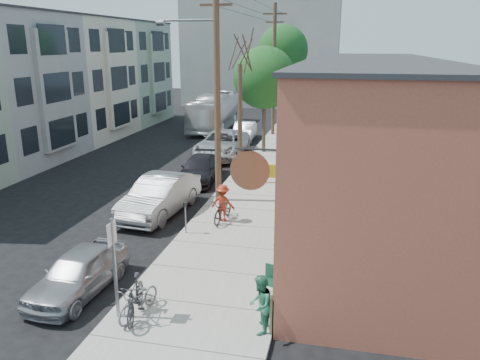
% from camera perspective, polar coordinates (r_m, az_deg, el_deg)
% --- Properties ---
extents(ground, '(120.00, 120.00, 0.00)m').
position_cam_1_polar(ground, '(18.54, -14.05, -7.05)').
color(ground, black).
extents(sidewalk, '(4.50, 58.00, 0.15)m').
position_cam_1_polar(sidewalk, '(27.34, 4.31, 1.17)').
color(sidewalk, '#A4A398').
rests_on(sidewalk, ground).
extents(cafe_building, '(6.60, 20.20, 6.61)m').
position_cam_1_polar(cafe_building, '(20.54, 15.26, 4.80)').
color(cafe_building, '#A14F3C').
rests_on(cafe_building, ground).
extents(apartment_row, '(6.30, 32.00, 9.00)m').
position_cam_1_polar(apartment_row, '(35.32, -22.05, 10.77)').
color(apartment_row, '#92A38A').
rests_on(apartment_row, ground).
extents(end_cap_building, '(18.00, 8.00, 12.00)m').
position_cam_1_polar(end_cap_building, '(58.01, 2.69, 15.11)').
color(end_cap_building, gray).
rests_on(end_cap_building, ground).
extents(sign_post, '(0.07, 0.45, 2.80)m').
position_cam_1_polar(sign_post, '(12.69, -15.12, -9.30)').
color(sign_post, slate).
rests_on(sign_post, sidewalk).
extents(parking_meter_near, '(0.14, 0.14, 1.24)m').
position_cam_1_polar(parking_meter_near, '(18.03, -6.69, -3.96)').
color(parking_meter_near, slate).
rests_on(parking_meter_near, sidewalk).
extents(parking_meter_far, '(0.14, 0.14, 1.24)m').
position_cam_1_polar(parking_meter_far, '(26.21, -0.40, 2.60)').
color(parking_meter_far, slate).
rests_on(parking_meter_far, sidewalk).
extents(utility_pole_near, '(3.57, 0.28, 10.00)m').
position_cam_1_polar(utility_pole_near, '(20.92, -2.98, 11.38)').
color(utility_pole_near, '#503A28').
rests_on(utility_pole_near, sidewalk).
extents(utility_pole_far, '(1.80, 0.28, 10.00)m').
position_cam_1_polar(utility_pole_far, '(37.48, 4.16, 13.44)').
color(utility_pole_far, '#503A28').
rests_on(utility_pole_far, sidewalk).
extents(tree_bare, '(0.24, 0.24, 6.08)m').
position_cam_1_polar(tree_bare, '(24.06, -0.01, 6.73)').
color(tree_bare, '#44392C').
rests_on(tree_bare, sidewalk).
extents(tree_leafy_mid, '(4.05, 4.05, 6.93)m').
position_cam_1_polar(tree_leafy_mid, '(31.09, 3.01, 12.32)').
color(tree_leafy_mid, '#44392C').
rests_on(tree_leafy_mid, sidewalk).
extents(tree_leafy_far, '(4.10, 4.10, 8.59)m').
position_cam_1_polar(tree_leafy_far, '(39.78, 5.24, 15.49)').
color(tree_leafy_far, '#44392C').
rests_on(tree_leafy_far, sidewalk).
extents(patio_chair_a, '(0.63, 0.63, 0.88)m').
position_cam_1_polar(patio_chair_a, '(15.99, 5.03, -8.16)').
color(patio_chair_a, '#103B28').
rests_on(patio_chair_a, sidewalk).
extents(patio_chair_b, '(0.63, 0.63, 0.88)m').
position_cam_1_polar(patio_chair_b, '(13.83, 3.85, -12.27)').
color(patio_chair_b, '#103B28').
rests_on(patio_chair_b, sidewalk).
extents(patron_grey, '(0.61, 0.79, 1.92)m').
position_cam_1_polar(patron_grey, '(16.50, 5.01, -5.40)').
color(patron_grey, gray).
rests_on(patron_grey, sidewalk).
extents(patron_green, '(0.60, 0.76, 1.55)m').
position_cam_1_polar(patron_green, '(12.10, 2.48, -14.93)').
color(patron_green, '#33815A').
rests_on(patron_green, sidewalk).
extents(cyclist, '(1.04, 0.66, 1.54)m').
position_cam_1_polar(cyclist, '(19.16, -2.10, -2.82)').
color(cyclist, maroon).
rests_on(cyclist, sidewalk).
extents(cyclist_bike, '(0.84, 1.89, 0.96)m').
position_cam_1_polar(cyclist_bike, '(19.26, -2.09, -3.63)').
color(cyclist_bike, black).
rests_on(cyclist_bike, sidewalk).
extents(parked_bike_a, '(0.89, 1.91, 1.11)m').
position_cam_1_polar(parked_bike_a, '(13.11, -12.67, -13.81)').
color(parked_bike_a, black).
rests_on(parked_bike_a, sidewalk).
extents(parked_bike_b, '(0.92, 1.78, 0.89)m').
position_cam_1_polar(parked_bike_b, '(13.19, -12.25, -14.13)').
color(parked_bike_b, slate).
rests_on(parked_bike_b, sidewalk).
extents(car_0, '(1.80, 3.99, 1.33)m').
position_cam_1_polar(car_0, '(14.93, -19.09, -10.60)').
color(car_0, '#9B9CA2').
rests_on(car_0, ground).
extents(car_1, '(2.27, 5.24, 1.68)m').
position_cam_1_polar(car_1, '(20.60, -9.76, -1.91)').
color(car_1, gray).
rests_on(car_1, ground).
extents(car_2, '(2.18, 4.69, 1.33)m').
position_cam_1_polar(car_2, '(25.40, -4.90, 1.35)').
color(car_2, black).
rests_on(car_2, ground).
extents(car_3, '(2.89, 6.12, 1.69)m').
position_cam_1_polar(car_3, '(30.88, -2.17, 4.43)').
color(car_3, '#B6B8BF').
rests_on(car_3, ground).
extents(car_4, '(1.72, 4.28, 1.38)m').
position_cam_1_polar(car_4, '(36.23, 0.53, 5.97)').
color(car_4, '#BABEC3').
rests_on(car_4, ground).
extents(bus, '(2.64, 10.72, 2.98)m').
position_cam_1_polar(bus, '(41.48, -2.84, 8.38)').
color(bus, white).
rests_on(bus, ground).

